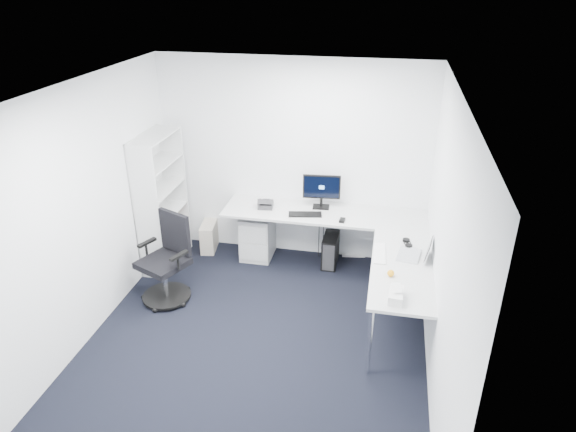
% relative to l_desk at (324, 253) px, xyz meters
% --- Properties ---
extents(ground, '(4.20, 4.20, 0.00)m').
position_rel_l_desk_xyz_m(ground, '(-0.55, -1.40, -0.40)').
color(ground, black).
extents(ceiling, '(4.20, 4.20, 0.00)m').
position_rel_l_desk_xyz_m(ceiling, '(-0.55, -1.40, 2.30)').
color(ceiling, white).
extents(wall_back, '(3.60, 0.02, 2.70)m').
position_rel_l_desk_xyz_m(wall_back, '(-0.55, 0.70, 0.95)').
color(wall_back, white).
rests_on(wall_back, ground).
extents(wall_front, '(3.60, 0.02, 2.70)m').
position_rel_l_desk_xyz_m(wall_front, '(-0.55, -3.50, 0.95)').
color(wall_front, white).
rests_on(wall_front, ground).
extents(wall_left, '(0.02, 4.20, 2.70)m').
position_rel_l_desk_xyz_m(wall_left, '(-2.35, -1.40, 0.95)').
color(wall_left, white).
rests_on(wall_left, ground).
extents(wall_right, '(0.02, 4.20, 2.70)m').
position_rel_l_desk_xyz_m(wall_right, '(1.25, -1.40, 0.95)').
color(wall_right, white).
rests_on(wall_right, ground).
extents(l_desk, '(2.75, 1.54, 0.80)m').
position_rel_l_desk_xyz_m(l_desk, '(0.00, 0.00, 0.00)').
color(l_desk, '#B9BCBC').
rests_on(l_desk, ground).
extents(drawer_pedestal, '(0.41, 0.51, 0.63)m').
position_rel_l_desk_xyz_m(drawer_pedestal, '(-0.99, 0.45, -0.09)').
color(drawer_pedestal, '#B9BCBC').
rests_on(drawer_pedestal, ground).
extents(bookshelf, '(0.35, 0.90, 1.80)m').
position_rel_l_desk_xyz_m(bookshelf, '(-2.17, 0.05, 0.50)').
color(bookshelf, silver).
rests_on(bookshelf, ground).
extents(task_chair, '(0.80, 0.80, 1.08)m').
position_rel_l_desk_xyz_m(task_chair, '(-1.82, -0.81, 0.14)').
color(task_chair, black).
rests_on(task_chair, ground).
extents(black_pc_tower, '(0.20, 0.44, 0.42)m').
position_rel_l_desk_xyz_m(black_pc_tower, '(0.03, 0.42, -0.19)').
color(black_pc_tower, black).
rests_on(black_pc_tower, ground).
extents(beige_pc_tower, '(0.25, 0.44, 0.40)m').
position_rel_l_desk_xyz_m(beige_pc_tower, '(-1.72, 0.49, -0.20)').
color(beige_pc_tower, '#B9AF9D').
rests_on(beige_pc_tower, ground).
extents(power_strip, '(0.32, 0.10, 0.04)m').
position_rel_l_desk_xyz_m(power_strip, '(0.33, 0.68, -0.38)').
color(power_strip, silver).
rests_on(power_strip, ground).
extents(monitor, '(0.50, 0.20, 0.47)m').
position_rel_l_desk_xyz_m(monitor, '(-0.12, 0.49, 0.64)').
color(monitor, black).
rests_on(monitor, l_desk).
extents(black_keyboard, '(0.44, 0.22, 0.02)m').
position_rel_l_desk_xyz_m(black_keyboard, '(-0.29, 0.22, 0.41)').
color(black_keyboard, black).
rests_on(black_keyboard, l_desk).
extents(mouse, '(0.07, 0.11, 0.03)m').
position_rel_l_desk_xyz_m(mouse, '(0.19, 0.13, 0.42)').
color(mouse, black).
rests_on(mouse, l_desk).
extents(desk_phone, '(0.22, 0.22, 0.14)m').
position_rel_l_desk_xyz_m(desk_phone, '(-0.84, 0.35, 0.47)').
color(desk_phone, '#2D2D30').
rests_on(desk_phone, l_desk).
extents(laptop, '(0.39, 0.39, 0.24)m').
position_rel_l_desk_xyz_m(laptop, '(1.00, -0.57, 0.52)').
color(laptop, silver).
rests_on(laptop, l_desk).
extents(white_keyboard, '(0.15, 0.47, 0.02)m').
position_rel_l_desk_xyz_m(white_keyboard, '(0.68, -0.60, 0.41)').
color(white_keyboard, silver).
rests_on(white_keyboard, l_desk).
extents(headphones, '(0.16, 0.22, 0.05)m').
position_rel_l_desk_xyz_m(headphones, '(0.99, -0.30, 0.43)').
color(headphones, black).
rests_on(headphones, l_desk).
extents(orange_fruit, '(0.07, 0.07, 0.07)m').
position_rel_l_desk_xyz_m(orange_fruit, '(0.81, -1.04, 0.44)').
color(orange_fruit, orange).
rests_on(orange_fruit, l_desk).
extents(tissue_box, '(0.15, 0.26, 0.09)m').
position_rel_l_desk_xyz_m(tissue_box, '(0.87, -1.44, 0.45)').
color(tissue_box, silver).
rests_on(tissue_box, l_desk).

